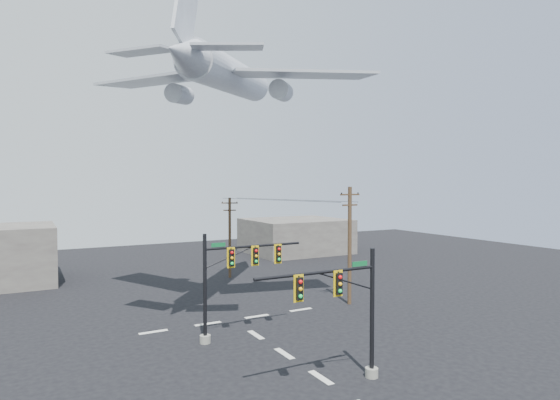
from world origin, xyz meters
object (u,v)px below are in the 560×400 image
signal_mast_near (349,312)px  airliner (230,77)px  signal_mast_far (231,279)px  utility_pole_b (230,236)px  utility_pole_a (350,243)px

signal_mast_near → airliner: (0.29, 16.50, 15.32)m
signal_mast_far → airliner: airliner is taller
signal_mast_far → signal_mast_near: bearing=-74.0°
signal_mast_far → utility_pole_b: size_ratio=0.84×
airliner → utility_pole_b: bearing=16.8°
utility_pole_a → utility_pole_b: 16.18m
utility_pole_a → airliner: 17.11m
signal_mast_near → utility_pole_a: utility_pole_a is taller
signal_mast_near → utility_pole_a: size_ratio=0.72×
signal_mast_near → utility_pole_b: bearing=79.8°
signal_mast_far → airliner: (2.97, 7.15, 15.03)m
signal_mast_far → utility_pole_b: 20.54m
signal_mast_near → airliner: size_ratio=0.33×
signal_mast_far → utility_pole_b: bearing=67.8°
utility_pole_a → airliner: size_ratio=0.46×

